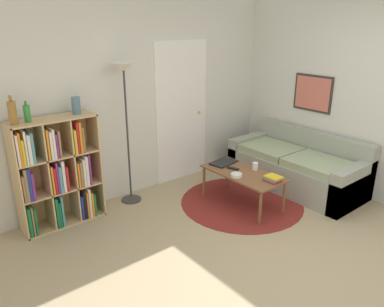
{
  "coord_description": "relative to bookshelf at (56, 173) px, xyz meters",
  "views": [
    {
      "loc": [
        -2.66,
        -1.61,
        2.25
      ],
      "look_at": [
        -0.19,
        1.4,
        0.85
      ],
      "focal_mm": 35.0,
      "sensor_mm": 36.0,
      "label": 1
    }
  ],
  "objects": [
    {
      "name": "bottle_middle",
      "position": [
        -0.22,
        -0.01,
        0.72
      ],
      "size": [
        0.07,
        0.07,
        0.22
      ],
      "color": "#2D8438",
      "rests_on": "bookshelf"
    },
    {
      "name": "bowl",
      "position": [
        1.8,
        -1.06,
        -0.16
      ],
      "size": [
        0.14,
        0.14,
        0.04
      ],
      "color": "silver",
      "rests_on": "coffee_table"
    },
    {
      "name": "ground_plane",
      "position": [
        1.38,
        -2.35,
        -0.62
      ],
      "size": [
        14.0,
        14.0,
        0.0
      ],
      "primitive_type": "plane",
      "color": "tan"
    },
    {
      "name": "bottle_left",
      "position": [
        -0.36,
        -0.02,
        0.75
      ],
      "size": [
        0.08,
        0.08,
        0.3
      ],
      "color": "olive",
      "rests_on": "bookshelf"
    },
    {
      "name": "wall_back",
      "position": [
        1.41,
        0.22,
        0.67
      ],
      "size": [
        7.02,
        0.11,
        2.6
      ],
      "color": "silver",
      "rests_on": "ground_plane"
    },
    {
      "name": "couch",
      "position": [
        3.01,
        -1.11,
        -0.35
      ],
      "size": [
        0.85,
        1.85,
        0.76
      ],
      "color": "gray",
      "rests_on": "ground_plane"
    },
    {
      "name": "vase_on_shelf",
      "position": [
        0.31,
        0.0,
        0.73
      ],
      "size": [
        0.1,
        0.1,
        0.19
      ],
      "color": "slate",
      "rests_on": "bookshelf"
    },
    {
      "name": "remote",
      "position": [
        1.94,
        -0.87,
        -0.17
      ],
      "size": [
        0.09,
        0.16,
        0.02
      ],
      "color": "black",
      "rests_on": "coffee_table"
    },
    {
      "name": "rug",
      "position": [
        1.99,
        -0.99,
        -0.62
      ],
      "size": [
        1.58,
        1.58,
        0.01
      ],
      "color": "maroon",
      "rests_on": "ground_plane"
    },
    {
      "name": "cup",
      "position": [
        2.14,
        -1.06,
        -0.13
      ],
      "size": [
        0.07,
        0.07,
        0.09
      ],
      "color": "white",
      "rests_on": "coffee_table"
    },
    {
      "name": "bookshelf",
      "position": [
        0.0,
        0.0,
        0.0
      ],
      "size": [
        0.92,
        0.34,
        1.25
      ],
      "color": "tan",
      "rests_on": "ground_plane"
    },
    {
      "name": "book_stack_on_table",
      "position": [
        2.03,
        -1.43,
        -0.14
      ],
      "size": [
        0.16,
        0.2,
        0.06
      ],
      "color": "#B21E23",
      "rests_on": "coffee_table"
    },
    {
      "name": "floor_lamp",
      "position": [
        0.92,
        -0.02,
        0.85
      ],
      "size": [
        0.28,
        0.28,
        1.78
      ],
      "color": "#333333",
      "rests_on": "ground_plane"
    },
    {
      "name": "coffee_table",
      "position": [
        1.96,
        -1.02,
        -0.22
      ],
      "size": [
        0.51,
        1.06,
        0.44
      ],
      "color": "brown",
      "rests_on": "ground_plane"
    },
    {
      "name": "laptop",
      "position": [
        1.99,
        -0.64,
        -0.17
      ],
      "size": [
        0.39,
        0.27,
        0.02
      ],
      "color": "black",
      "rests_on": "coffee_table"
    },
    {
      "name": "wall_right",
      "position": [
        3.42,
        -1.08,
        0.68
      ],
      "size": [
        0.08,
        5.54,
        2.6
      ],
      "color": "silver",
      "rests_on": "ground_plane"
    }
  ]
}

